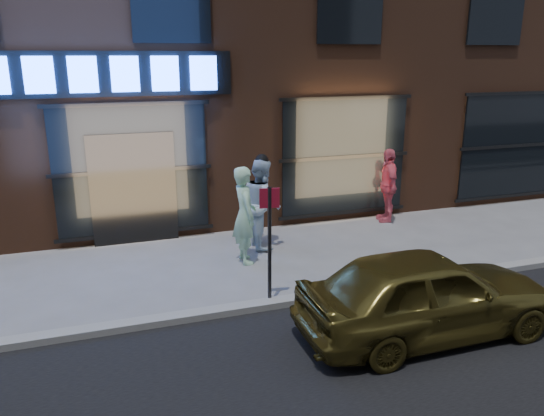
{
  "coord_description": "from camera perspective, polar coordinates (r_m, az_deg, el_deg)",
  "views": [
    {
      "loc": [
        -0.69,
        -7.47,
        3.99
      ],
      "look_at": [
        2.36,
        1.6,
        1.2
      ],
      "focal_mm": 35.0,
      "sensor_mm": 36.0,
      "label": 1
    }
  ],
  "objects": [
    {
      "name": "man_bowtie",
      "position": [
        10.35,
        -2.95,
        -0.76
      ],
      "size": [
        0.47,
        0.71,
        1.93
      ],
      "primitive_type": "imported",
      "rotation": [
        0.0,
        0.0,
        1.58
      ],
      "color": "#A3D6AE",
      "rests_on": "ground"
    },
    {
      "name": "gold_sedan",
      "position": [
        8.09,
        16.35,
        -8.81
      ],
      "size": [
        3.85,
        1.55,
        1.31
      ],
      "primitive_type": "imported",
      "rotation": [
        0.0,
        0.0,
        1.57
      ],
      "color": "brown",
      "rests_on": "ground"
    },
    {
      "name": "sign_post",
      "position": [
        8.46,
        -0.27,
        -2.94
      ],
      "size": [
        0.32,
        0.07,
        2.0
      ],
      "rotation": [
        0.0,
        0.0,
        -0.14
      ],
      "color": "#262628",
      "rests_on": "ground"
    },
    {
      "name": "passerby",
      "position": [
        13.27,
        12.34,
        2.42
      ],
      "size": [
        0.69,
        1.13,
        1.8
      ],
      "primitive_type": "imported",
      "rotation": [
        0.0,
        0.0,
        -1.83
      ],
      "color": "#E55E70",
      "rests_on": "ground"
    },
    {
      "name": "curb",
      "position": [
        8.47,
        -12.0,
        -11.78
      ],
      "size": [
        60.0,
        0.25,
        0.12
      ],
      "primitive_type": "cube",
      "color": "gray",
      "rests_on": "ground"
    },
    {
      "name": "storefront_building",
      "position": [
        15.52,
        -17.02,
        19.87
      ],
      "size": [
        30.2,
        8.28,
        10.3
      ],
      "color": "#54301E",
      "rests_on": "ground"
    },
    {
      "name": "man_cap",
      "position": [
        11.19,
        -1.07,
        0.53
      ],
      "size": [
        0.74,
        0.94,
        1.92
      ],
      "primitive_type": "imported",
      "rotation": [
        0.0,
        0.0,
        1.55
      ],
      "color": "silver",
      "rests_on": "ground"
    },
    {
      "name": "ground",
      "position": [
        8.5,
        -11.98,
        -12.14
      ],
      "size": [
        90.0,
        90.0,
        0.0
      ],
      "primitive_type": "plane",
      "color": "slate",
      "rests_on": "ground"
    }
  ]
}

